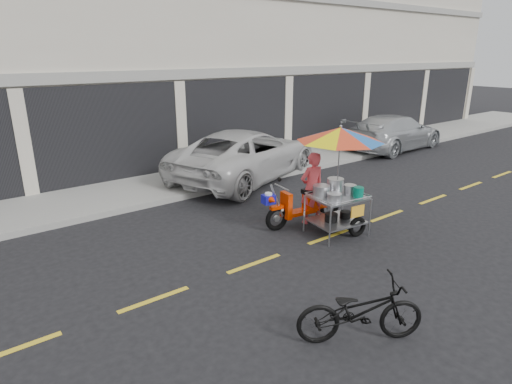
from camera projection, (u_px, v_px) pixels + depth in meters
ground at (329, 237)px, 9.11m from camera, size 90.00×90.00×0.00m
sidewalk at (198, 177)px, 13.24m from camera, size 45.00×3.00×0.15m
shophouse_block at (191, 39)px, 17.40m from camera, size 36.00×8.11×10.40m
centerline at (329, 237)px, 9.11m from camera, size 42.00×0.10×0.01m
white_pickup at (246, 154)px, 13.14m from camera, size 6.01×4.25×1.52m
silver_pickup at (394, 132)px, 17.04m from camera, size 4.94×2.26×1.40m
near_bicycle at (360, 311)px, 5.72m from camera, size 1.79×1.42×0.91m
food_vendor_rig at (329, 164)px, 9.09m from camera, size 2.34×2.09×2.35m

